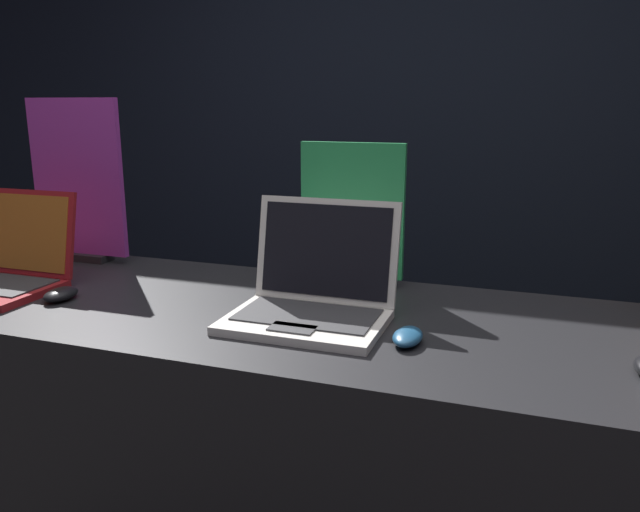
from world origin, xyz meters
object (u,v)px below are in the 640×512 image
Objects in this scene: laptop_middle at (314,293)px; mouse_middle at (408,337)px; promo_stand_middle at (352,218)px; laptop_front at (3,266)px; mouse_front at (61,294)px; promo_stand_front at (78,184)px.

mouse_middle is at bearing -19.56° from laptop_middle.
promo_stand_middle reaches higher than mouse_middle.
promo_stand_middle is at bearing 90.00° from laptop_middle.
mouse_middle is at bearing -2.22° from laptop_front.
promo_stand_middle reaches higher than laptop_middle.
mouse_middle is at bearing 0.10° from mouse_front.
promo_stand_front is at bearing 121.97° from mouse_front.
laptop_middle reaches higher than mouse_middle.
laptop_middle is (0.92, -0.29, -0.19)m from promo_stand_front.
promo_stand_front is 1.30× the size of promo_stand_middle.
laptop_front reaches higher than mouse_front.
promo_stand_front is at bearing 90.00° from laptop_front.
promo_stand_middle is at bearing 21.67° from laptop_front.
mouse_front is at bearing -179.90° from mouse_middle.
laptop_front is 3.27× the size of mouse_front.
promo_stand_front is at bearing 162.37° from laptop_middle.
promo_stand_middle is (-0.00, 0.32, 0.13)m from laptop_middle.
laptop_middle is at bearing -17.63° from promo_stand_front.
promo_stand_front is 1.25m from mouse_middle.
laptop_front is 0.95× the size of laptop_middle.
promo_stand_front reaches higher than promo_stand_middle.
mouse_middle is (1.17, -0.05, -0.05)m from laptop_front.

